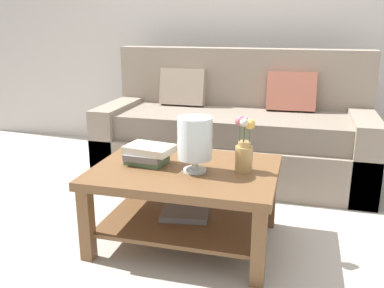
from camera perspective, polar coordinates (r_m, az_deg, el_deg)
name	(u,v)px	position (r m, az deg, el deg)	size (l,w,h in m)	color
ground_plane	(210,214)	(2.94, 2.50, -9.49)	(10.00, 10.00, 0.00)	#B7B2A8
back_wall	(249,14)	(4.27, 7.83, 17.15)	(6.40, 0.12, 2.70)	#BCB7B2
couch	(235,133)	(3.58, 5.84, 1.45)	(2.21, 0.90, 1.06)	gray
coffee_table	(185,189)	(2.46, -0.92, -6.12)	(1.05, 0.77, 0.47)	brown
book_stack_main	(148,154)	(2.48, -6.06, -1.36)	(0.30, 0.23, 0.11)	#51704C
glass_hurricane_vase	(195,139)	(2.30, 0.40, 0.63)	(0.19, 0.19, 0.31)	silver
flower_pitcher	(244,149)	(2.33, 7.13, -0.65)	(0.11, 0.10, 0.32)	tan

